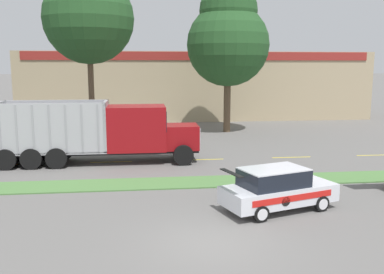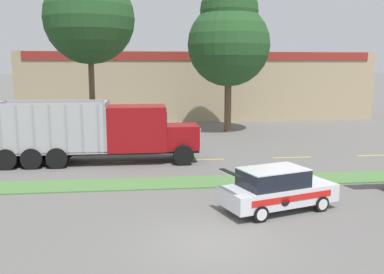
% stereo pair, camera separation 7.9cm
% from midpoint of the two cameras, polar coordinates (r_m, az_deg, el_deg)
% --- Properties ---
extents(ground_plane, '(600.00, 600.00, 0.00)m').
position_cam_midpoint_polar(ground_plane, '(13.81, 2.59, -13.92)').
color(ground_plane, slate).
extents(grass_verge, '(120.00, 2.01, 0.06)m').
position_cam_midpoint_polar(grass_verge, '(20.36, -0.54, -6.07)').
color(grass_verge, '#517F42').
rests_on(grass_verge, ground_plane).
extents(centre_line_2, '(2.40, 0.14, 0.01)m').
position_cam_midpoint_polar(centre_line_2, '(26.14, -22.50, -3.37)').
color(centre_line_2, yellow).
rests_on(centre_line_2, ground_plane).
extents(centre_line_3, '(2.40, 0.14, 0.01)m').
position_cam_midpoint_polar(centre_line_3, '(25.19, -10.60, -3.27)').
color(centre_line_3, yellow).
rests_on(centre_line_3, ground_plane).
extents(centre_line_4, '(2.40, 0.14, 0.01)m').
position_cam_midpoint_polar(centre_line_4, '(25.37, 1.68, -3.02)').
color(centre_line_4, yellow).
rests_on(centre_line_4, ground_plane).
extents(centre_line_5, '(2.40, 0.14, 0.01)m').
position_cam_midpoint_polar(centre_line_5, '(26.67, 13.25, -2.66)').
color(centre_line_5, yellow).
rests_on(centre_line_5, ground_plane).
extents(centre_line_6, '(2.40, 0.14, 0.01)m').
position_cam_midpoint_polar(centre_line_6, '(28.93, 23.38, -2.25)').
color(centre_line_6, yellow).
rests_on(centre_line_6, ground_plane).
extents(dump_truck_lead, '(11.11, 2.65, 3.54)m').
position_cam_midpoint_polar(dump_truck_lead, '(24.70, -9.83, 0.52)').
color(dump_truck_lead, black).
rests_on(dump_truck_lead, ground_plane).
extents(rally_car, '(4.76, 3.05, 1.69)m').
position_cam_midpoint_polar(rally_car, '(16.77, 11.37, -6.78)').
color(rally_car, silver).
rests_on(rally_car, ground_plane).
extents(store_building_backdrop, '(35.45, 12.10, 6.89)m').
position_cam_midpoint_polar(store_building_backdrop, '(47.92, 0.42, 7.01)').
color(store_building_backdrop, tan).
rests_on(store_building_backdrop, ground_plane).
extents(tree_behind_left, '(6.75, 6.75, 12.24)m').
position_cam_midpoint_polar(tree_behind_left, '(35.86, 4.98, 13.19)').
color(tree_behind_left, brown).
rests_on(tree_behind_left, ground_plane).
extents(tree_behind_right, '(6.05, 6.05, 13.15)m').
position_cam_midpoint_polar(tree_behind_right, '(30.50, -13.51, 16.22)').
color(tree_behind_right, brown).
rests_on(tree_behind_right, ground_plane).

